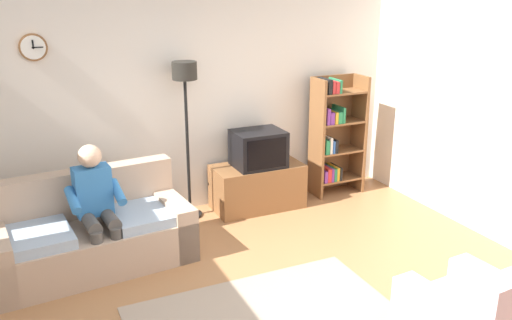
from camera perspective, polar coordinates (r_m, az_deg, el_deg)
The scene contains 8 objects.
ground_plane at distance 4.68m, azimuth 2.33°, elevation -16.59°, with size 12.00×12.00×0.00m, color #9E6B42.
back_wall_assembly at distance 6.46m, azimuth -8.28°, elevation 6.22°, with size 6.20×0.17×2.70m.
couch at distance 5.57m, azimuth -17.09°, elevation -7.68°, with size 1.98×1.06×0.90m.
tv_stand at distance 6.68m, azimuth 0.16°, elevation -2.81°, with size 1.10×0.56×0.55m.
tv at distance 6.50m, azimuth 0.25°, elevation 1.22°, with size 0.60×0.49×0.44m.
bookshelf at distance 7.10m, azimuth 8.22°, elevation 2.68°, with size 0.68×0.36×1.55m.
floor_lamp at distance 6.15m, azimuth -7.44°, elevation 6.60°, with size 0.28×0.28×1.85m.
person_on_couch at distance 5.33m, azimuth -16.52°, elevation -4.30°, with size 0.54×0.56×1.24m.
Camera 1 is at (-1.76, -3.42, 2.66)m, focal length 37.82 mm.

